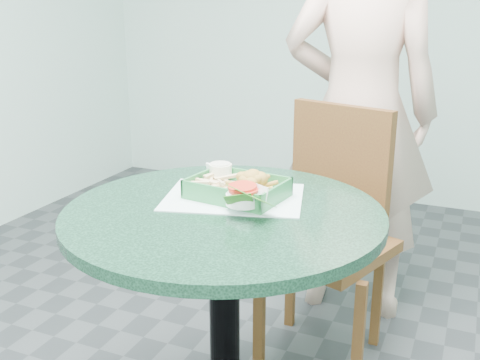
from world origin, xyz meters
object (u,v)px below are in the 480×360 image
at_px(food_basket, 237,199).
at_px(sauce_ramekin, 216,177).
at_px(cafe_table, 224,276).
at_px(crab_sandwich, 252,189).
at_px(diner_person, 361,82).
at_px(dining_chair, 331,218).

height_order(food_basket, sauce_ramekin, sauce_ramekin).
relative_size(cafe_table, sauce_ramekin, 12.62).
xyz_separation_m(crab_sandwich, sauce_ramekin, (-0.14, 0.06, 0.00)).
relative_size(cafe_table, diner_person, 0.42).
distance_m(cafe_table, sauce_ramekin, 0.29).
bearing_deg(crab_sandwich, diner_person, 84.43).
bearing_deg(cafe_table, diner_person, 82.68).
distance_m(dining_chair, diner_person, 0.57).
relative_size(food_basket, sauce_ramekin, 3.76).
relative_size(dining_chair, food_basket, 3.77).
bearing_deg(sauce_ramekin, food_basket, -33.08).
xyz_separation_m(dining_chair, diner_person, (0.01, 0.36, 0.45)).
relative_size(dining_chair, diner_person, 0.47).
bearing_deg(cafe_table, food_basket, 91.51).
bearing_deg(crab_sandwich, sauce_ramekin, 155.72).
distance_m(diner_person, food_basket, 0.95).
bearing_deg(dining_chair, diner_person, 107.78).
height_order(dining_chair, crab_sandwich, dining_chair).
distance_m(food_basket, crab_sandwich, 0.05).
height_order(cafe_table, sauce_ramekin, sauce_ramekin).
bearing_deg(dining_chair, food_basket, -83.80).
bearing_deg(cafe_table, sauce_ramekin, 121.84).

